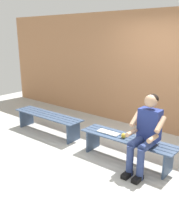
{
  "coord_description": "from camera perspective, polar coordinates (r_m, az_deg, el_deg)",
  "views": [
    {
      "loc": [
        -1.98,
        3.39,
        2.09
      ],
      "look_at": [
        0.71,
        0.15,
        0.78
      ],
      "focal_mm": 39.98,
      "sensor_mm": 36.0,
      "label": 1
    }
  ],
  "objects": [
    {
      "name": "ground_plane",
      "position": [
        4.37,
        -10.44,
        -11.87
      ],
      "size": [
        10.0,
        7.0,
        0.04
      ],
      "primitive_type": "cube",
      "color": "#B2B2AD"
    },
    {
      "name": "person_seated",
      "position": [
        3.93,
        12.72,
        -4.27
      ],
      "size": [
        0.5,
        0.69,
        1.23
      ],
      "color": "navy",
      "rests_on": "ground"
    },
    {
      "name": "brick_wall",
      "position": [
        5.78,
        14.02,
        8.98
      ],
      "size": [
        9.5,
        0.24,
        2.61
      ],
      "primitive_type": "cube",
      "color": "#B27A51",
      "rests_on": "ground"
    },
    {
      "name": "apple",
      "position": [
        4.23,
        7.83,
        -5.35
      ],
      "size": [
        0.09,
        0.09,
        0.09
      ],
      "primitive_type": "sphere",
      "color": "gold",
      "rests_on": "bench_near"
    },
    {
      "name": "book_open",
      "position": [
        4.41,
        4.33,
        -4.75
      ],
      "size": [
        0.41,
        0.17,
        0.02
      ],
      "rotation": [
        0.0,
        0.0,
        0.02
      ],
      "color": "white",
      "rests_on": "bench_near"
    },
    {
      "name": "bench_far",
      "position": [
        5.53,
        -9.52,
        -1.51
      ],
      "size": [
        1.75,
        0.45,
        0.43
      ],
      "rotation": [
        0.0,
        0.0,
        0.02
      ],
      "color": "#384C6B",
      "rests_on": "ground"
    },
    {
      "name": "bench_near",
      "position": [
        4.3,
        8.6,
        -7.06
      ],
      "size": [
        1.71,
        0.45,
        0.43
      ],
      "rotation": [
        0.0,
        0.0,
        0.02
      ],
      "color": "#384C6B",
      "rests_on": "ground"
    }
  ]
}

